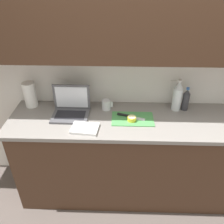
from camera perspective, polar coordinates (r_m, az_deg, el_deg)
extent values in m
plane|color=#564C47|center=(2.73, 7.17, -17.94)|extent=(12.00, 12.00, 0.00)
cube|color=white|center=(2.22, 8.83, 11.16)|extent=(5.20, 0.06, 2.60)
cube|color=white|center=(2.32, -11.86, 6.37)|extent=(0.09, 0.01, 0.12)
cube|color=white|center=(2.32, 14.84, 5.92)|extent=(0.09, 0.01, 0.12)
cube|color=#472D1E|center=(1.92, 10.69, 22.20)|extent=(4.42, 0.32, 0.70)
cube|color=#472D1E|center=(2.41, 7.88, -11.18)|extent=(2.41, 0.56, 0.89)
cube|color=gray|center=(2.12, 8.80, -2.16)|extent=(2.49, 0.59, 0.03)
cube|color=#515156|center=(2.15, -9.96, -0.90)|extent=(0.32, 0.25, 0.02)
cube|color=black|center=(2.14, -9.99, -0.66)|extent=(0.27, 0.15, 0.00)
cube|color=#515156|center=(2.18, -9.68, 3.59)|extent=(0.33, 0.01, 0.25)
cube|color=white|center=(2.18, -9.71, 3.51)|extent=(0.29, 0.01, 0.21)
cube|color=#4C9E51|center=(2.09, 4.98, -1.72)|extent=(0.37, 0.22, 0.01)
cube|color=silver|center=(2.09, 6.03, -1.52)|extent=(0.15, 0.08, 0.00)
cylinder|color=black|center=(2.12, 2.75, -0.68)|extent=(0.11, 0.05, 0.02)
cylinder|color=yellow|center=(2.05, 4.77, -1.63)|extent=(0.08, 0.08, 0.04)
cylinder|color=#F4EAA3|center=(2.04, 4.79, -1.17)|extent=(0.07, 0.07, 0.00)
cylinder|color=#333338|center=(2.29, 17.26, 2.36)|extent=(0.06, 0.06, 0.16)
cone|color=#333338|center=(2.24, 17.69, 4.68)|extent=(0.06, 0.06, 0.05)
cylinder|color=#3366B2|center=(2.22, 17.83, 5.41)|extent=(0.03, 0.03, 0.02)
cylinder|color=silver|center=(2.25, 15.35, 3.01)|extent=(0.08, 0.08, 0.22)
cone|color=silver|center=(2.19, 15.88, 6.25)|extent=(0.08, 0.08, 0.07)
cylinder|color=white|center=(2.17, 16.05, 7.25)|extent=(0.04, 0.04, 0.02)
cylinder|color=silver|center=(2.21, -1.39, 1.74)|extent=(0.08, 0.08, 0.09)
cube|color=silver|center=(2.20, -0.05, 1.82)|extent=(0.02, 0.01, 0.05)
cylinder|color=white|center=(2.35, -19.12, 3.99)|extent=(0.11, 0.11, 0.24)
cube|color=white|center=(1.97, -6.56, -3.96)|extent=(0.24, 0.18, 0.02)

